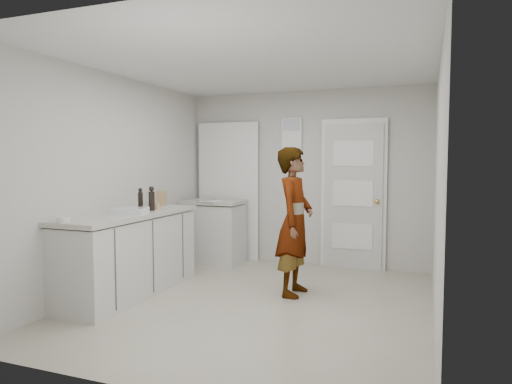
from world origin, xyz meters
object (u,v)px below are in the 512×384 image
at_px(oil_cruet_a, 152,199).
at_px(baking_dish, 130,211).
at_px(spice_jar, 157,206).
at_px(oil_cruet_b, 140,200).
at_px(cake_mix_box, 161,198).
at_px(person, 295,221).
at_px(egg_bowl, 63,220).

xyz_separation_m(oil_cruet_a, baking_dish, (-0.07, -0.31, -0.11)).
bearing_deg(spice_jar, oil_cruet_b, -137.52).
bearing_deg(spice_jar, cake_mix_box, 116.02).
relative_size(person, egg_bowl, 13.37).
height_order(person, oil_cruet_b, person).
xyz_separation_m(person, spice_jar, (-1.61, -0.26, 0.14)).
bearing_deg(person, cake_mix_box, 86.29).
relative_size(oil_cruet_b, baking_dish, 0.65).
distance_m(person, cake_mix_box, 1.83).
distance_m(person, egg_bowl, 2.39).
bearing_deg(cake_mix_box, egg_bowl, -108.10).
distance_m(cake_mix_box, spice_jar, 0.45).
height_order(oil_cruet_b, egg_bowl, oil_cruet_b).
bearing_deg(person, spice_jar, 99.97).
xyz_separation_m(person, cake_mix_box, (-1.81, 0.14, 0.19)).
height_order(cake_mix_box, oil_cruet_b, oil_cruet_b).
bearing_deg(egg_bowl, baking_dish, 80.85).
distance_m(baking_dish, egg_bowl, 0.86).
bearing_deg(oil_cruet_b, oil_cruet_a, 3.68).
relative_size(person, oil_cruet_a, 5.82).
xyz_separation_m(oil_cruet_a, egg_bowl, (-0.21, -1.16, -0.11)).
bearing_deg(cake_mix_box, oil_cruet_a, -86.96).
bearing_deg(person, oil_cruet_b, 103.34).
xyz_separation_m(oil_cruet_a, oil_cruet_b, (-0.15, -0.01, -0.01)).
relative_size(cake_mix_box, oil_cruet_b, 0.73).
xyz_separation_m(person, oil_cruet_a, (-1.61, -0.38, 0.23)).
relative_size(person, spice_jar, 20.26).
relative_size(cake_mix_box, spice_jar, 2.35).
bearing_deg(oil_cruet_b, baking_dish, -75.48).
xyz_separation_m(person, oil_cruet_b, (-1.76, -0.39, 0.22)).
xyz_separation_m(cake_mix_box, baking_dish, (0.13, -0.84, -0.07)).
bearing_deg(spice_jar, baking_dish, -98.45).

